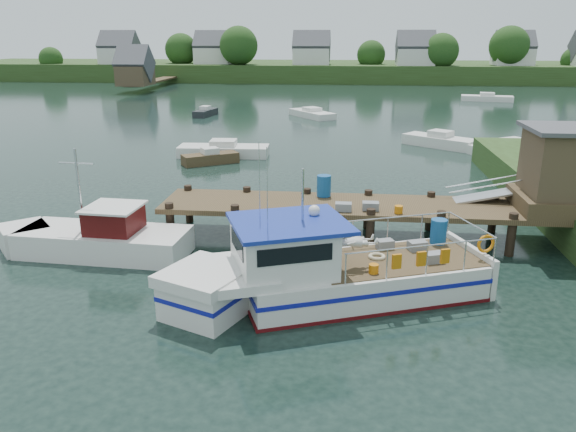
# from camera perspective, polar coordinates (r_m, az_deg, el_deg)

# --- Properties ---
(ground_plane) EXTENTS (160.00, 160.00, 0.00)m
(ground_plane) POSITION_cam_1_polar(r_m,az_deg,el_deg) (22.20, 2.96, -2.09)
(ground_plane) COLOR black
(far_shore) EXTENTS (140.00, 42.55, 9.22)m
(far_shore) POSITION_cam_1_polar(r_m,az_deg,el_deg) (103.37, 5.45, 14.77)
(far_shore) COLOR #2D481D
(far_shore) RESTS_ON ground
(dock) EXTENTS (16.60, 3.00, 4.78)m
(dock) POSITION_cam_1_polar(r_m,az_deg,el_deg) (22.23, 20.09, 2.90)
(dock) COLOR #493922
(dock) RESTS_ON ground
(lobster_boat) EXTENTS (9.81, 5.81, 4.85)m
(lobster_boat) POSITION_cam_1_polar(r_m,az_deg,el_deg) (16.69, 3.69, -5.82)
(lobster_boat) COLOR silver
(lobster_boat) RESTS_ON ground
(work_boat) EXTENTS (7.36, 2.63, 3.86)m
(work_boat) POSITION_cam_1_polar(r_m,az_deg,el_deg) (21.41, -19.01, -2.11)
(work_boat) COLOR silver
(work_boat) RESTS_ON ground
(moored_rowboat) EXTENTS (3.51, 2.84, 1.00)m
(moored_rowboat) POSITION_cam_1_polar(r_m,az_deg,el_deg) (35.14, -7.90, 5.88)
(moored_rowboat) COLOR #493922
(moored_rowboat) RESTS_ON ground
(moored_far) EXTENTS (6.24, 3.11, 1.01)m
(moored_far) POSITION_cam_1_polar(r_m,az_deg,el_deg) (73.17, 19.56, 11.24)
(moored_far) COLOR silver
(moored_far) RESTS_ON ground
(moored_a) EXTENTS (5.95, 2.27, 1.08)m
(moored_a) POSITION_cam_1_polar(r_m,az_deg,el_deg) (37.26, -6.55, 6.66)
(moored_a) COLOR silver
(moored_a) RESTS_ON ground
(moored_b) EXTENTS (5.23, 4.64, 1.16)m
(moored_b) POSITION_cam_1_polar(r_m,az_deg,el_deg) (41.64, 15.19, 7.38)
(moored_b) COLOR silver
(moored_b) RESTS_ON ground
(moored_c) EXTENTS (6.30, 4.86, 0.96)m
(moored_c) POSITION_cam_1_polar(r_m,az_deg,el_deg) (41.01, 21.87, 6.46)
(moored_c) COLOR silver
(moored_c) RESTS_ON ground
(moored_d) EXTENTS (4.87, 5.68, 0.96)m
(moored_d) POSITION_cam_1_polar(r_m,az_deg,el_deg) (55.22, 2.45, 10.36)
(moored_d) COLOR silver
(moored_d) RESTS_ON ground
(moored_e) EXTENTS (1.84, 3.69, 0.97)m
(moored_e) POSITION_cam_1_polar(r_m,az_deg,el_deg) (56.70, -8.38, 10.39)
(moored_e) COLOR black
(moored_e) RESTS_ON ground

